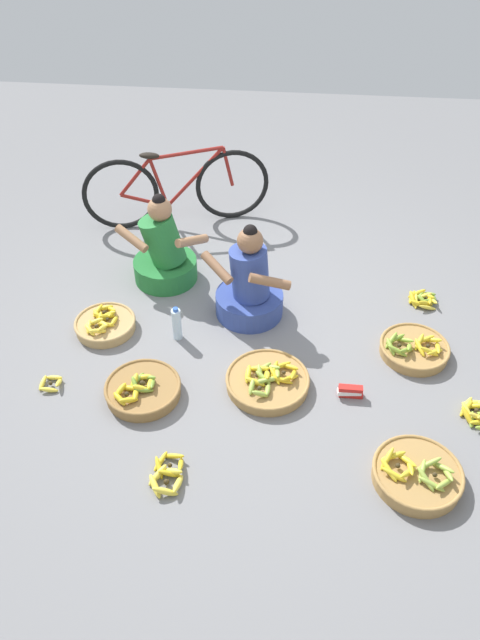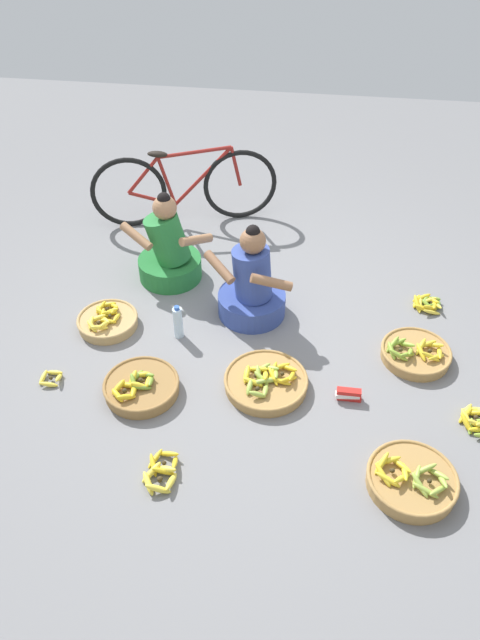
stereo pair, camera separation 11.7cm
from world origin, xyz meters
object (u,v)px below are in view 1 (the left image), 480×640
(loose_bananas_near_bicycle, at_px, (423,299))
(water_bottle, at_px, (177,324))
(vendor_woman_front, at_px, (249,287))
(loose_bananas_front_left, at_px, (167,475))
(vendor_woman_behind, at_px, (164,253))
(bicycle_leaning, at_px, (177,188))
(banana_basket_front_right, at_px, (143,389))
(banana_basket_back_right, at_px, (417,474))
(banana_basket_mid_right, at_px, (414,348))
(loose_bananas_back_left, at_px, (51,383))
(banana_basket_front_center, at_px, (105,324))
(packet_carton_stack, at_px, (350,391))
(loose_bananas_mid_left, at_px, (477,413))
(banana_basket_near_vendor, at_px, (268,381))

(loose_bananas_near_bicycle, distance_m, water_bottle, 1.97)
(vendor_woman_front, xyz_separation_m, loose_bananas_front_left, (-0.34, -1.56, -0.22))
(vendor_woman_behind, bearing_deg, bicycle_leaning, 93.12)
(banana_basket_front_right, xyz_separation_m, water_bottle, (0.13, 0.59, 0.08))
(banana_basket_back_right, xyz_separation_m, banana_basket_front_right, (-1.75, 0.50, -0.00))
(vendor_woman_behind, bearing_deg, banana_basket_mid_right, -20.07)
(banana_basket_back_right, bearing_deg, vendor_woman_behind, 135.73)
(loose_bananas_near_bicycle, bearing_deg, banana_basket_front_right, -149.19)
(banana_basket_back_right, distance_m, loose_bananas_back_left, 2.44)
(banana_basket_front_center, xyz_separation_m, loose_bananas_front_left, (0.72, -1.25, -0.02))
(vendor_woman_front, bearing_deg, banana_basket_back_right, -51.92)
(banana_basket_back_right, distance_m, banana_basket_front_center, 2.45)
(vendor_woman_behind, height_order, loose_bananas_back_left, vendor_woman_behind)
(banana_basket_back_right, bearing_deg, vendor_woman_front, 128.08)
(banana_basket_front_right, distance_m, loose_bananas_front_left, 0.69)
(vendor_woman_front, distance_m, water_bottle, 0.62)
(banana_basket_front_center, distance_m, water_bottle, 0.57)
(vendor_woman_behind, xyz_separation_m, packet_carton_stack, (1.48, -1.17, -0.21))
(vendor_woman_behind, distance_m, packet_carton_stack, 1.90)
(vendor_woman_front, bearing_deg, loose_bananas_mid_left, -29.61)
(banana_basket_back_right, relative_size, water_bottle, 1.87)
(vendor_woman_front, distance_m, packet_carton_stack, 1.11)
(banana_basket_back_right, height_order, loose_bananas_near_bicycle, banana_basket_back_right)
(loose_bananas_front_left, bearing_deg, banana_basket_near_vendor, 55.87)
(banana_basket_front_right, bearing_deg, vendor_woman_behind, 94.27)
(vendor_woman_behind, distance_m, loose_bananas_near_bicycle, 2.11)
(water_bottle, bearing_deg, packet_carton_stack, -20.08)
(vendor_woman_front, height_order, water_bottle, vendor_woman_front)
(loose_bananas_front_left, bearing_deg, banana_basket_back_right, 5.32)
(vendor_woman_front, distance_m, loose_bananas_mid_left, 1.81)
(loose_bananas_front_left, height_order, loose_bananas_mid_left, same)
(loose_bananas_near_bicycle, bearing_deg, banana_basket_near_vendor, -138.77)
(loose_bananas_back_left, relative_size, packet_carton_stack, 0.89)
(loose_bananas_near_bicycle, bearing_deg, vendor_woman_behind, 177.03)
(vendor_woman_front, relative_size, banana_basket_back_right, 1.50)
(banana_basket_back_right, bearing_deg, banana_basket_near_vendor, 144.19)
(loose_bananas_near_bicycle, bearing_deg, water_bottle, -162.07)
(banana_basket_mid_right, relative_size, loose_bananas_mid_left, 1.77)
(banana_basket_front_right, xyz_separation_m, loose_bananas_near_bicycle, (2.00, 1.19, -0.02))
(bicycle_leaning, xyz_separation_m, loose_bananas_near_bicycle, (2.14, -0.98, -0.33))
(banana_basket_near_vendor, relative_size, loose_bananas_mid_left, 2.04)
(loose_bananas_front_left, distance_m, loose_bananas_near_bicycle, 2.50)
(water_bottle, bearing_deg, loose_bananas_back_left, -143.58)
(bicycle_leaning, height_order, loose_bananas_mid_left, bicycle_leaning)
(loose_bananas_mid_left, bearing_deg, vendor_woman_front, 150.39)
(loose_bananas_near_bicycle, height_order, loose_bananas_back_left, loose_bananas_near_bicycle)
(banana_basket_back_right, xyz_separation_m, loose_bananas_near_bicycle, (0.25, 1.69, -0.03))
(loose_bananas_mid_left, bearing_deg, banana_basket_front_right, -179.07)
(loose_bananas_front_left, bearing_deg, loose_bananas_back_left, 145.05)
(banana_basket_mid_right, distance_m, packet_carton_stack, 0.66)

